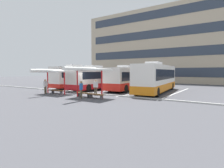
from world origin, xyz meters
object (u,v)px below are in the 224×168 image
(waiting_passenger_2, at_px, (96,86))
(coach_bus_2, at_px, (130,79))
(waiting_passenger_0, at_px, (81,88))
(bench_0, at_px, (57,91))
(waiting_shelter_1, at_px, (87,69))
(bench_2, at_px, (96,95))
(coach_bus_3, at_px, (157,78))
(waiting_shelter_0, at_px, (54,71))
(bench_1, at_px, (84,94))
(waiting_passenger_1, at_px, (45,85))
(coach_bus_1, at_px, (100,78))
(coach_bus_0, at_px, (80,77))

(waiting_passenger_2, bearing_deg, coach_bus_2, 87.49)
(waiting_passenger_0, bearing_deg, bench_0, 166.21)
(waiting_shelter_1, relative_size, bench_2, 2.55)
(waiting_shelter_1, bearing_deg, bench_2, 16.90)
(waiting_passenger_2, bearing_deg, waiting_shelter_1, -72.04)
(waiting_passenger_0, bearing_deg, coach_bus_3, 65.68)
(waiting_shelter_0, bearing_deg, waiting_passenger_0, -9.43)
(waiting_shelter_1, xyz_separation_m, waiting_passenger_0, (-0.29, -0.56, -1.83))
(bench_1, bearing_deg, bench_2, -5.07)
(waiting_shelter_0, bearing_deg, waiting_passenger_1, -157.74)
(coach_bus_1, distance_m, bench_1, 8.78)
(coach_bus_0, xyz_separation_m, waiting_passenger_2, (8.33, -6.31, -0.74))
(coach_bus_3, bearing_deg, coach_bus_2, 168.46)
(coach_bus_2, xyz_separation_m, bench_2, (1.29, -9.42, -1.25))
(bench_2, distance_m, waiting_passenger_2, 2.61)
(waiting_passenger_2, bearing_deg, waiting_passenger_0, -81.20)
(coach_bus_0, xyz_separation_m, waiting_shelter_1, (9.04, -8.51, 1.07))
(coach_bus_0, xyz_separation_m, bench_0, (3.64, -7.82, -1.41))
(waiting_shelter_1, relative_size, bench_1, 2.37)
(waiting_passenger_0, height_order, waiting_passenger_1, waiting_passenger_1)
(waiting_passenger_1, bearing_deg, bench_2, 3.16)
(bench_0, relative_size, waiting_passenger_1, 1.07)
(bench_0, height_order, waiting_passenger_0, waiting_passenger_0)
(waiting_shelter_0, bearing_deg, bench_2, -0.15)
(coach_bus_1, height_order, coach_bus_3, coach_bus_3)
(coach_bus_1, relative_size, waiting_passenger_2, 6.71)
(waiting_shelter_1, height_order, waiting_passenger_1, waiting_shelter_1)
(coach_bus_1, relative_size, bench_2, 6.65)
(bench_1, height_order, waiting_passenger_0, waiting_passenger_0)
(bench_1, distance_m, waiting_passenger_0, 1.34)
(coach_bus_3, relative_size, waiting_passenger_0, 7.11)
(waiting_shelter_0, distance_m, waiting_passenger_0, 5.45)
(coach_bus_3, height_order, waiting_passenger_2, coach_bus_3)
(bench_1, bearing_deg, coach_bus_3, 59.95)
(coach_bus_1, distance_m, waiting_passenger_1, 8.56)
(waiting_passenger_1, bearing_deg, coach_bus_0, 106.82)
(waiting_passenger_0, bearing_deg, waiting_shelter_0, 170.57)
(coach_bus_3, xyz_separation_m, bench_1, (-4.85, -8.38, -1.41))
(coach_bus_2, xyz_separation_m, waiting_shelter_0, (-5.01, -9.40, 1.09))
(bench_1, bearing_deg, waiting_passenger_2, 84.06)
(waiting_passenger_0, relative_size, waiting_passenger_2, 0.99)
(bench_2, bearing_deg, bench_1, 174.93)
(coach_bus_1, bearing_deg, bench_2, -54.74)
(coach_bus_3, relative_size, waiting_shelter_1, 2.72)
(bench_0, bearing_deg, waiting_passenger_0, -13.79)
(waiting_shelter_0, height_order, waiting_shelter_1, waiting_shelter_1)
(waiting_passenger_0, distance_m, waiting_passenger_1, 6.16)
(waiting_passenger_0, bearing_deg, waiting_shelter_1, 62.81)
(waiting_shelter_0, relative_size, waiting_shelter_1, 1.01)
(waiting_shelter_1, bearing_deg, waiting_shelter_0, 176.92)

